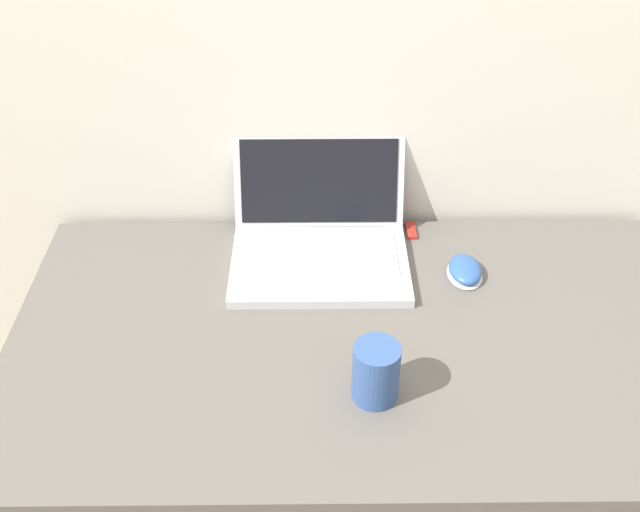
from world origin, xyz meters
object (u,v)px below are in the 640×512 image
(computer_mouse, at_px, (465,270))
(laptop, at_px, (319,237))
(usb_stick, at_px, (411,230))
(drink_cup, at_px, (376,371))

(computer_mouse, bearing_deg, laptop, 165.65)
(laptop, xyz_separation_m, usb_stick, (0.21, 0.08, -0.04))
(drink_cup, distance_m, computer_mouse, 0.39)
(drink_cup, height_order, usb_stick, drink_cup)
(laptop, distance_m, usb_stick, 0.22)
(laptop, bearing_deg, computer_mouse, -14.35)
(laptop, bearing_deg, usb_stick, 20.73)
(laptop, distance_m, computer_mouse, 0.31)
(laptop, distance_m, drink_cup, 0.41)
(computer_mouse, bearing_deg, drink_cup, -122.80)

